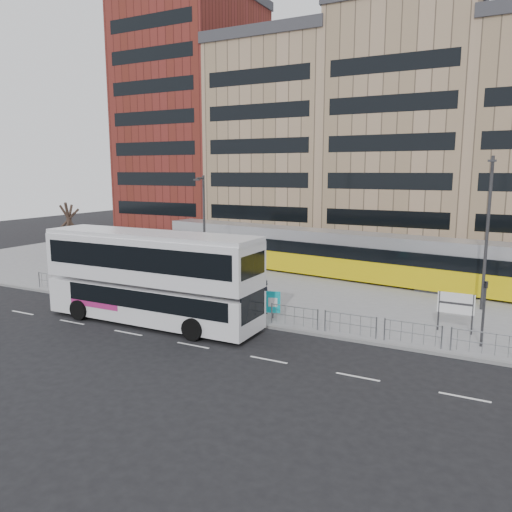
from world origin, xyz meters
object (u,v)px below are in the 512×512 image
at_px(lamp_post_east, 488,228).
at_px(double_decker_bus, 151,274).
at_px(tram, 320,252).
at_px(lamp_post_west, 204,223).
at_px(ad_panel, 273,303).
at_px(traffic_light_east, 484,305).
at_px(pedestrian, 266,296).
at_px(bare_tree, 68,201).
at_px(station_sign, 456,305).
at_px(traffic_light_west, 157,274).

bearing_deg(lamp_post_east, double_decker_bus, -146.40).
relative_size(tram, lamp_post_west, 3.84).
xyz_separation_m(ad_panel, traffic_light_east, (10.52, 0.37, 1.09)).
xyz_separation_m(lamp_post_west, lamp_post_east, (18.98, 0.54, 0.59)).
xyz_separation_m(double_decker_bus, ad_panel, (5.71, 3.34, -1.65)).
distance_m(double_decker_bus, ad_panel, 6.82).
xyz_separation_m(pedestrian, lamp_post_west, (-8.03, 5.94, 3.26)).
distance_m(lamp_post_east, bare_tree, 34.67).
bearing_deg(tram, double_decker_bus, -96.03).
bearing_deg(lamp_post_west, pedestrian, -36.51).
relative_size(double_decker_bus, lamp_post_west, 1.61).
bearing_deg(station_sign, traffic_light_east, -49.54).
relative_size(ad_panel, traffic_light_west, 0.49).
xyz_separation_m(pedestrian, traffic_light_west, (-6.46, -1.55, 1.01)).
distance_m(traffic_light_east, lamp_post_west, 20.49).
relative_size(traffic_light_east, lamp_post_west, 0.40).
height_order(lamp_post_east, bare_tree, lamp_post_east).
relative_size(tram, traffic_light_east, 9.56).
xyz_separation_m(station_sign, traffic_light_west, (-16.47, -2.83, 0.57)).
bearing_deg(pedestrian, lamp_post_east, -83.40).
distance_m(pedestrian, traffic_light_west, 6.72).
bearing_deg(lamp_post_east, traffic_light_east, -86.78).
distance_m(double_decker_bus, traffic_light_east, 16.67).
height_order(double_decker_bus, tram, double_decker_bus).
xyz_separation_m(traffic_light_west, lamp_post_west, (-1.57, 7.50, 2.25)).
relative_size(pedestrian, bare_tree, 0.26).
bearing_deg(tram, bare_tree, -161.74).
relative_size(double_decker_bus, lamp_post_east, 1.40).
bearing_deg(traffic_light_west, traffic_light_east, 16.06).
height_order(traffic_light_east, lamp_post_west, lamp_post_west).
relative_size(lamp_post_west, lamp_post_east, 0.87).
xyz_separation_m(tram, traffic_light_east, (12.35, -12.08, 0.23)).
distance_m(tram, lamp_post_east, 13.43).
height_order(double_decker_bus, station_sign, double_decker_bus).
bearing_deg(ad_panel, lamp_post_east, 17.61).
bearing_deg(station_sign, traffic_light_west, -169.34).
xyz_separation_m(station_sign, pedestrian, (-10.00, -1.27, -0.44)).
bearing_deg(station_sign, double_decker_bus, -159.41).
relative_size(station_sign, ad_panel, 1.34).
bearing_deg(lamp_post_west, ad_panel, -36.96).
bearing_deg(bare_tree, pedestrian, -17.68).
bearing_deg(traffic_light_east, lamp_post_west, -176.76).
height_order(traffic_light_east, lamp_post_east, lamp_post_east).
relative_size(tram, pedestrian, 15.30).
bearing_deg(bare_tree, station_sign, -10.56).
xyz_separation_m(station_sign, traffic_light_east, (1.33, -1.61, 0.57)).
bearing_deg(double_decker_bus, ad_panel, 29.99).
height_order(pedestrian, traffic_light_east, traffic_light_east).
bearing_deg(double_decker_bus, traffic_light_west, 121.71).
bearing_deg(bare_tree, traffic_light_east, -12.70).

